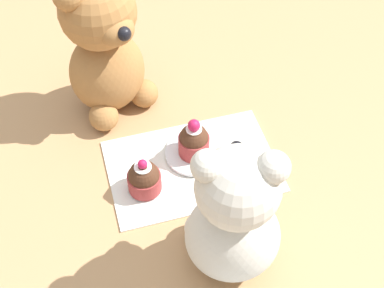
{
  "coord_description": "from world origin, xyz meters",
  "views": [
    {
      "loc": [
        0.14,
        0.48,
        0.67
      ],
      "look_at": [
        0.0,
        0.0,
        0.06
      ],
      "focal_mm": 50.0,
      "sensor_mm": 36.0,
      "label": 1
    }
  ],
  "objects_px": {
    "teddy_bear_cream": "(234,218)",
    "cupcake_near_tan_bear": "(194,141)",
    "cupcake_near_cream_bear": "(144,178)",
    "teddy_bear_tan": "(105,47)",
    "saucer_plate": "(194,153)"
  },
  "relations": [
    {
      "from": "saucer_plate",
      "to": "cupcake_near_tan_bear",
      "type": "height_order",
      "value": "cupcake_near_tan_bear"
    },
    {
      "from": "teddy_bear_cream",
      "to": "saucer_plate",
      "type": "bearing_deg",
      "value": -73.62
    },
    {
      "from": "teddy_bear_cream",
      "to": "cupcake_near_tan_bear",
      "type": "height_order",
      "value": "teddy_bear_cream"
    },
    {
      "from": "teddy_bear_cream",
      "to": "cupcake_near_tan_bear",
      "type": "distance_m",
      "value": 0.2
    },
    {
      "from": "teddy_bear_cream",
      "to": "cupcake_near_cream_bear",
      "type": "bearing_deg",
      "value": -42.26
    },
    {
      "from": "teddy_bear_tan",
      "to": "cupcake_near_tan_bear",
      "type": "xyz_separation_m",
      "value": [
        -0.1,
        0.15,
        -0.09
      ]
    },
    {
      "from": "teddy_bear_tan",
      "to": "saucer_plate",
      "type": "height_order",
      "value": "teddy_bear_tan"
    },
    {
      "from": "teddy_bear_cream",
      "to": "cupcake_near_tan_bear",
      "type": "xyz_separation_m",
      "value": [
        -0.0,
        -0.19,
        -0.07
      ]
    },
    {
      "from": "cupcake_near_cream_bear",
      "to": "teddy_bear_cream",
      "type": "bearing_deg",
      "value": 120.6
    },
    {
      "from": "cupcake_near_cream_bear",
      "to": "cupcake_near_tan_bear",
      "type": "bearing_deg",
      "value": -154.4
    },
    {
      "from": "teddy_bear_cream",
      "to": "saucer_plate",
      "type": "relative_size",
      "value": 2.6
    },
    {
      "from": "teddy_bear_tan",
      "to": "cupcake_near_tan_bear",
      "type": "height_order",
      "value": "teddy_bear_tan"
    },
    {
      "from": "cupcake_near_tan_bear",
      "to": "saucer_plate",
      "type": "bearing_deg",
      "value": -90.0
    },
    {
      "from": "cupcake_near_cream_bear",
      "to": "teddy_bear_tan",
      "type": "bearing_deg",
      "value": -86.04
    },
    {
      "from": "teddy_bear_cream",
      "to": "cupcake_near_cream_bear",
      "type": "height_order",
      "value": "teddy_bear_cream"
    }
  ]
}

